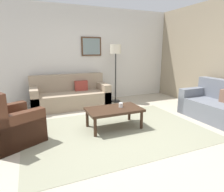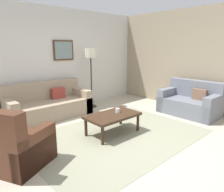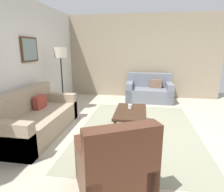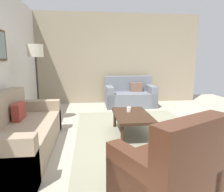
{
  "view_description": "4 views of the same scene",
  "coord_description": "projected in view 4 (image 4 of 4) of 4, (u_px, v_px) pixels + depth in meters",
  "views": [
    {
      "loc": [
        -1.48,
        -3.24,
        1.55
      ],
      "look_at": [
        0.02,
        0.25,
        0.65
      ],
      "focal_mm": 31.01,
      "sensor_mm": 36.0,
      "label": 1
    },
    {
      "loc": [
        -2.71,
        -2.81,
        1.76
      ],
      "look_at": [
        0.14,
        0.3,
        0.75
      ],
      "focal_mm": 33.35,
      "sensor_mm": 36.0,
      "label": 2
    },
    {
      "loc": [
        -3.81,
        -0.06,
        1.69
      ],
      "look_at": [
        0.16,
        0.58,
        0.68
      ],
      "focal_mm": 30.71,
      "sensor_mm": 36.0,
      "label": 3
    },
    {
      "loc": [
        -3.57,
        0.95,
        1.43
      ],
      "look_at": [
        0.11,
        0.53,
        0.74
      ],
      "focal_mm": 32.78,
      "sensor_mm": 36.0,
      "label": 4
    }
  ],
  "objects": [
    {
      "name": "stone_feature_panel",
      "position": [
        118.0,
        59.0,
        6.53
      ],
      "size": [
        0.12,
        5.2,
        2.8
      ],
      "primitive_type": "cube",
      "color": "gray",
      "rests_on": "ground_plane"
    },
    {
      "name": "armchair_leather",
      "position": [
        168.0,
        178.0,
        1.94
      ],
      "size": [
        1.08,
        1.08,
        0.95
      ],
      "color": "#4C2819",
      "rests_on": "ground_plane"
    },
    {
      "name": "ground_plane",
      "position": [
        140.0,
        135.0,
        3.86
      ],
      "size": [
        8.0,
        8.0,
        0.0
      ],
      "primitive_type": "plane",
      "color": "#B2A893"
    },
    {
      "name": "lamp_standing",
      "position": [
        36.0,
        59.0,
        4.25
      ],
      "size": [
        0.32,
        0.32,
        1.71
      ],
      "color": "black",
      "rests_on": "ground_plane"
    },
    {
      "name": "couch_main",
      "position": [
        14.0,
        134.0,
        3.1
      ],
      "size": [
        2.07,
        0.92,
        0.88
      ],
      "color": "gray",
      "rests_on": "ground_plane"
    },
    {
      "name": "cup",
      "position": [
        129.0,
        109.0,
        3.94
      ],
      "size": [
        0.09,
        0.09,
        0.09
      ],
      "primitive_type": "cylinder",
      "color": "white",
      "rests_on": "coffee_table"
    },
    {
      "name": "area_rug",
      "position": [
        140.0,
        135.0,
        3.86
      ],
      "size": [
        3.43,
        2.41,
        0.01
      ],
      "primitive_type": "cube",
      "color": "gray",
      "rests_on": "ground_plane"
    },
    {
      "name": "coffee_table",
      "position": [
        132.0,
        117.0,
        3.8
      ],
      "size": [
        1.1,
        0.64,
        0.41
      ],
      "color": "#382316",
      "rests_on": "ground_plane"
    },
    {
      "name": "couch_loveseat",
      "position": [
        130.0,
        96.0,
        6.23
      ],
      "size": [
        0.88,
        1.46,
        0.88
      ],
      "color": "slate",
      "rests_on": "ground_plane"
    }
  ]
}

